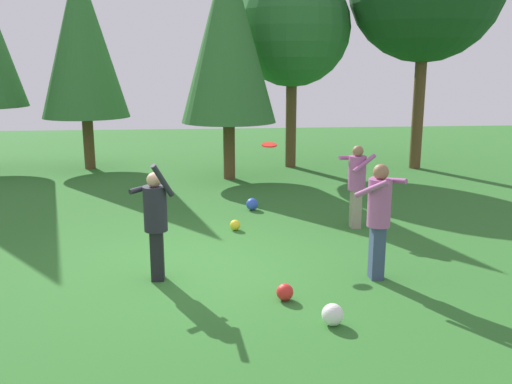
{
  "coord_description": "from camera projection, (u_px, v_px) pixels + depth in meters",
  "views": [
    {
      "loc": [
        0.2,
        -8.2,
        3.08
      ],
      "look_at": [
        1.09,
        0.65,
        1.05
      ],
      "focal_mm": 38.41,
      "sensor_mm": 36.0,
      "label": 1
    }
  ],
  "objects": [
    {
      "name": "tree_left",
      "position": [
        82.0,
        40.0,
        16.22
      ],
      "size": [
        2.6,
        2.6,
        6.21
      ],
      "color": "brown",
      "rests_on": "ground_plane"
    },
    {
      "name": "tree_right",
      "position": [
        292.0,
        29.0,
        16.46
      ],
      "size": [
        3.5,
        3.5,
        5.99
      ],
      "color": "brown",
      "rests_on": "ground_plane"
    },
    {
      "name": "ball_red",
      "position": [
        285.0,
        292.0,
        7.39
      ],
      "size": [
        0.23,
        0.23,
        0.23
      ],
      "primitive_type": "sphere",
      "color": "red",
      "rests_on": "ground_plane"
    },
    {
      "name": "person_bystander",
      "position": [
        379.0,
        212.0,
        7.96
      ],
      "size": [
        0.73,
        0.76,
        1.73
      ],
      "rotation": [
        0.0,
        0.0,
        2.2
      ],
      "color": "#38476B",
      "rests_on": "ground_plane"
    },
    {
      "name": "frisbee",
      "position": [
        269.0,
        145.0,
        9.5
      ],
      "size": [
        0.27,
        0.27,
        0.06
      ],
      "color": "red"
    },
    {
      "name": "ball_blue",
      "position": [
        252.0,
        204.0,
        12.06
      ],
      "size": [
        0.27,
        0.27,
        0.27
      ],
      "primitive_type": "sphere",
      "color": "blue",
      "rests_on": "ground_plane"
    },
    {
      "name": "ball_white",
      "position": [
        333.0,
        315.0,
        6.67
      ],
      "size": [
        0.27,
        0.27,
        0.27
      ],
      "primitive_type": "sphere",
      "color": "white",
      "rests_on": "ground_plane"
    },
    {
      "name": "ground_plane",
      "position": [
        191.0,
        268.0,
        8.62
      ],
      "size": [
        40.0,
        40.0,
        0.0
      ],
      "primitive_type": "plane",
      "color": "#2D6B28"
    },
    {
      "name": "person_thrower",
      "position": [
        156.0,
        217.0,
        7.93
      ],
      "size": [
        0.67,
        0.67,
        1.79
      ],
      "rotation": [
        0.0,
        0.0,
        0.72
      ],
      "color": "black",
      "rests_on": "ground_plane"
    },
    {
      "name": "ball_yellow",
      "position": [
        235.0,
        225.0,
        10.57
      ],
      "size": [
        0.21,
        0.21,
        0.21
      ],
      "primitive_type": "sphere",
      "color": "yellow",
      "rests_on": "ground_plane"
    },
    {
      "name": "person_catcher",
      "position": [
        357.0,
        180.0,
        10.58
      ],
      "size": [
        0.69,
        0.65,
        1.62
      ],
      "rotation": [
        0.0,
        0.0,
        -2.75
      ],
      "color": "gray",
      "rests_on": "ground_plane"
    },
    {
      "name": "tree_center",
      "position": [
        228.0,
        36.0,
        14.66
      ],
      "size": [
        2.61,
        2.61,
        6.24
      ],
      "color": "brown",
      "rests_on": "ground_plane"
    }
  ]
}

